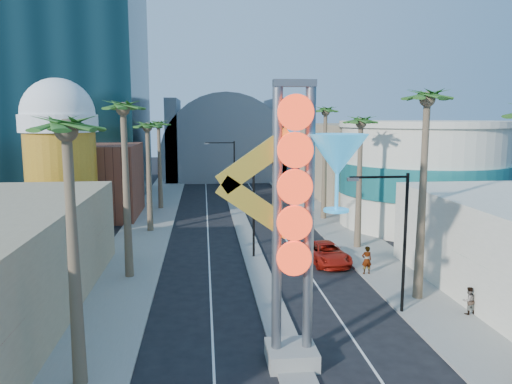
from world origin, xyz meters
name	(u,v)px	position (x,y,z in m)	size (l,w,h in m)	color
sidewalk_west	(151,220)	(-9.50, 35.00, 0.07)	(5.00, 100.00, 0.15)	gray
sidewalk_east	(326,217)	(9.50, 35.00, 0.07)	(5.00, 100.00, 0.15)	gray
median	(238,213)	(0.00, 38.00, 0.07)	(1.60, 84.00, 0.15)	gray
hotel_tower	(60,8)	(-22.00, 52.00, 25.00)	(20.00, 20.00, 50.00)	black
brick_filler_west	(92,181)	(-16.00, 38.00, 4.00)	(10.00, 10.00, 8.00)	brown
filler_east	(350,161)	(16.00, 48.00, 5.00)	(10.00, 20.00, 10.00)	tan
beer_mug	(60,151)	(-17.00, 30.00, 7.84)	(7.00, 7.00, 14.50)	#AA6716
turquoise_building	(422,174)	(18.00, 30.00, 5.25)	(16.60, 16.60, 10.60)	beige
canopy	(225,154)	(0.00, 72.00, 4.31)	(22.00, 16.00, 22.00)	slate
neon_sign	(312,204)	(0.82, 2.96, 7.31)	(6.53, 2.60, 12.55)	gray
streetlight_0	(261,197)	(0.55, 20.00, 4.88)	(3.79, 0.25, 8.00)	black
streetlight_1	(230,166)	(-0.55, 44.00, 4.88)	(3.79, 0.25, 8.00)	black
streetlight_2	(397,230)	(6.72, 8.00, 4.83)	(3.45, 0.25, 8.00)	black
palm_0	(67,145)	(-9.00, 2.00, 9.93)	(2.40, 2.40, 11.70)	brown
palm_1	(123,120)	(-9.00, 16.00, 10.82)	(2.40, 2.40, 12.70)	brown
palm_2	(147,133)	(-9.00, 30.00, 9.48)	(2.40, 2.40, 11.20)	brown
palm_3	(159,130)	(-9.00, 42.00, 9.48)	(2.40, 2.40, 11.20)	brown
palm_5	(427,112)	(9.00, 10.00, 11.27)	(2.40, 2.40, 13.20)	brown
palm_6	(361,130)	(9.00, 22.00, 9.93)	(2.40, 2.40, 11.70)	brown
palm_7	(325,118)	(9.00, 34.00, 10.82)	(2.40, 2.40, 12.70)	brown
red_pickup	(326,253)	(5.34, 18.09, 0.78)	(2.58, 5.59, 1.55)	#B0190D
pedestrian_a	(367,260)	(7.39, 14.79, 1.14)	(0.72, 0.47, 1.97)	gray
pedestrian_b	(469,301)	(10.71, 7.23, 0.93)	(0.76, 0.59, 1.55)	gray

